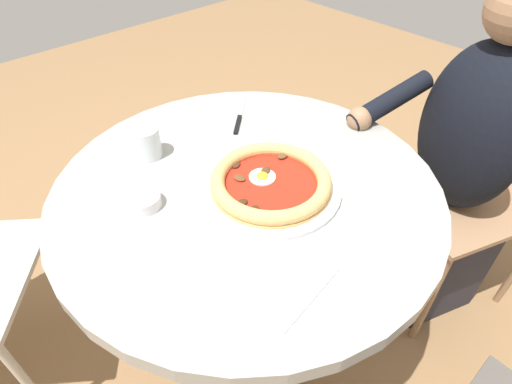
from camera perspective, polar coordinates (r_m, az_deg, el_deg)
name	(u,v)px	position (r m, az deg, el deg)	size (l,w,h in m)	color
ground_plane	(250,344)	(1.57, -0.87, -20.16)	(6.00, 6.00, 0.02)	olive
dining_table	(247,228)	(1.08, -1.20, -4.96)	(0.92, 0.92, 0.73)	#999993
pizza_on_plate	(271,183)	(0.95, 2.03, 1.29)	(0.33, 0.33, 0.04)	white
water_glass	(148,144)	(1.08, -14.71, 6.41)	(0.07, 0.07, 0.08)	silver
steak_knife	(239,118)	(1.21, -2.32, 10.12)	(0.18, 0.16, 0.01)	silver
ramekin_capers	(143,200)	(0.94, -15.25, -1.11)	(0.08, 0.08, 0.03)	white
fork_utensil	(311,298)	(0.77, 7.63, -14.26)	(0.17, 0.03, 0.00)	#BCBCC1
diner_person	(448,187)	(1.47, 24.93, 0.57)	(0.48, 0.47, 1.14)	#282833
cafe_chair_diner	(483,175)	(1.56, 28.83, 2.06)	(0.56, 0.56, 0.82)	#957050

